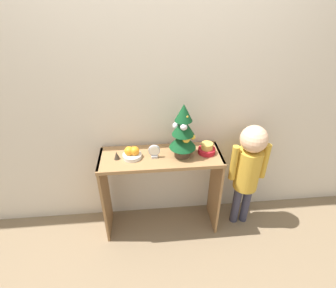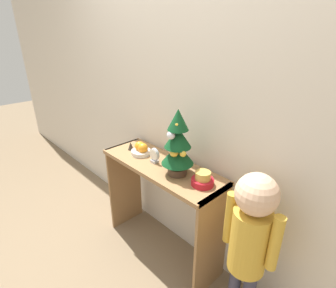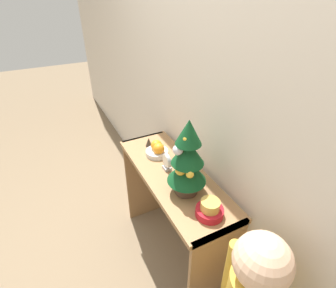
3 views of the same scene
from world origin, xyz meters
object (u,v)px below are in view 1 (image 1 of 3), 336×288
object	(u,v)px
child_figure	(249,165)
desk_clock	(154,152)
figurine	(117,155)
singing_bowl	(207,149)
fruit_bowl	(132,153)
mini_tree	(183,132)

from	to	relation	value
child_figure	desk_clock	bearing A→B (deg)	179.49
desk_clock	figurine	size ratio (longest dim) A/B	1.66
singing_bowl	figurine	xyz separation A→B (m)	(-0.73, -0.02, -0.00)
singing_bowl	child_figure	xyz separation A→B (m)	(0.37, -0.03, -0.17)
fruit_bowl	desk_clock	world-z (taller)	desk_clock
mini_tree	fruit_bowl	distance (m)	0.45
fruit_bowl	figurine	bearing A→B (deg)	-174.72
mini_tree	fruit_bowl	xyz separation A→B (m)	(-0.41, 0.01, -0.18)
singing_bowl	child_figure	size ratio (longest dim) A/B	0.14
child_figure	mini_tree	bearing A→B (deg)	178.72
figurine	singing_bowl	bearing A→B (deg)	1.39
singing_bowl	fruit_bowl	bearing A→B (deg)	-179.38
singing_bowl	desk_clock	xyz separation A→B (m)	(-0.43, -0.02, 0.02)
singing_bowl	mini_tree	bearing A→B (deg)	-174.96
mini_tree	desk_clock	bearing A→B (deg)	-178.55
singing_bowl	desk_clock	size ratio (longest dim) A/B	1.27
mini_tree	figurine	xyz separation A→B (m)	(-0.53, 0.00, -0.19)
mini_tree	child_figure	xyz separation A→B (m)	(0.58, -0.01, -0.35)
mini_tree	desk_clock	distance (m)	0.28
mini_tree	child_figure	bearing A→B (deg)	-1.28
mini_tree	singing_bowl	bearing A→B (deg)	5.04
mini_tree	fruit_bowl	size ratio (longest dim) A/B	2.96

